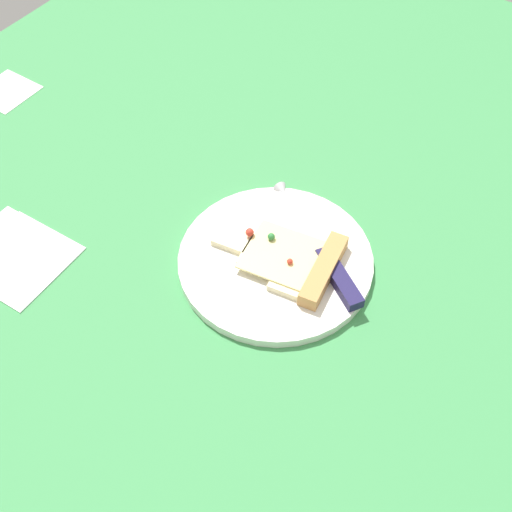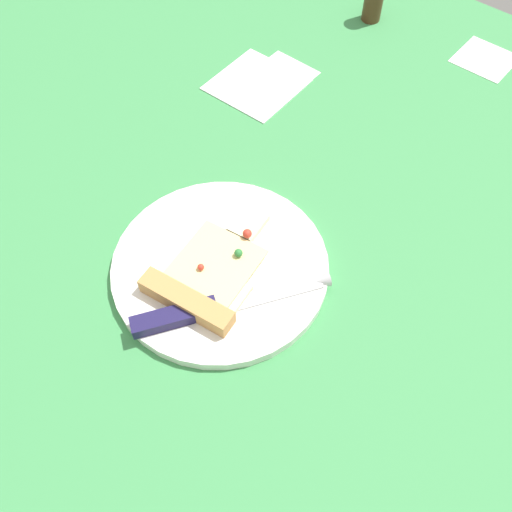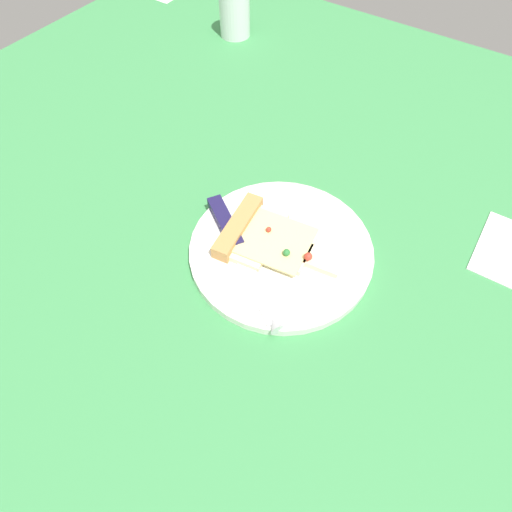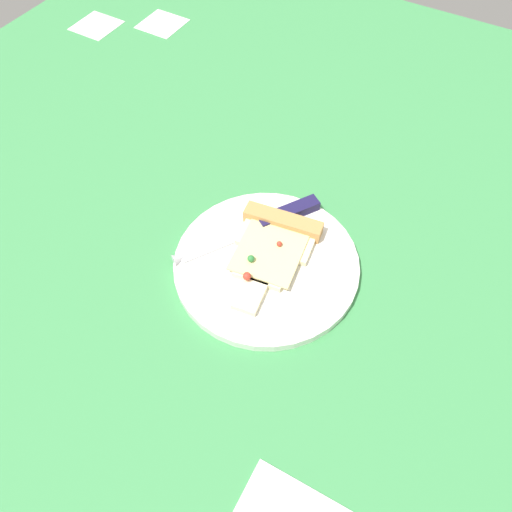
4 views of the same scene
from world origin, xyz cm
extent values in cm
cube|color=#3D8C4C|center=(0.00, 0.00, -1.50)|extent=(156.74, 156.74, 3.00)
cube|color=white|center=(48.47, -41.52, -0.10)|extent=(9.00, 9.00, 0.20)
cube|color=white|center=(60.71, -33.57, -0.10)|extent=(9.00, 9.00, 0.20)
cylinder|color=white|center=(-4.05, 4.09, 0.71)|extent=(26.93, 26.93, 1.43)
cube|color=beige|center=(-3.44, 0.13, 1.93)|extent=(11.78, 7.60, 1.00)
cube|color=beige|center=(-4.28, 5.57, 1.93)|extent=(7.97, 6.63, 1.00)
cube|color=beige|center=(-5.04, 10.51, 1.93)|extent=(4.35, 5.69, 1.00)
cube|color=#EDD88C|center=(-3.90, 3.10, 2.58)|extent=(10.61, 11.28, 0.30)
cube|color=tan|center=(-2.99, -2.83, 2.53)|extent=(12.26, 4.39, 2.20)
sphere|color=red|center=(-4.66, 1.46, 3.13)|extent=(0.80, 0.80, 0.80)
sphere|color=red|center=(-3.55, 8.72, 3.31)|extent=(1.17, 1.17, 1.17)
sphere|color=#2D7A38|center=(-2.50, 5.84, 3.24)|extent=(1.03, 1.03, 1.03)
cube|color=silver|center=(3.75, 4.99, 1.58)|extent=(8.20, 11.16, 0.30)
cone|color=silver|center=(7.01, 10.03, 1.58)|extent=(2.77, 2.77, 2.00)
cube|color=#1E1947|center=(-2.77, -5.08, 2.23)|extent=(7.28, 9.59, 1.60)
camera|label=1|loc=(-52.58, -25.24, 73.42)|focal=46.80mm
camera|label=2|loc=(24.02, -22.46, 59.55)|focal=39.63mm
camera|label=3|loc=(29.33, 22.25, 51.94)|focal=30.36mm
camera|label=4|loc=(-23.49, 40.55, 60.70)|focal=35.07mm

